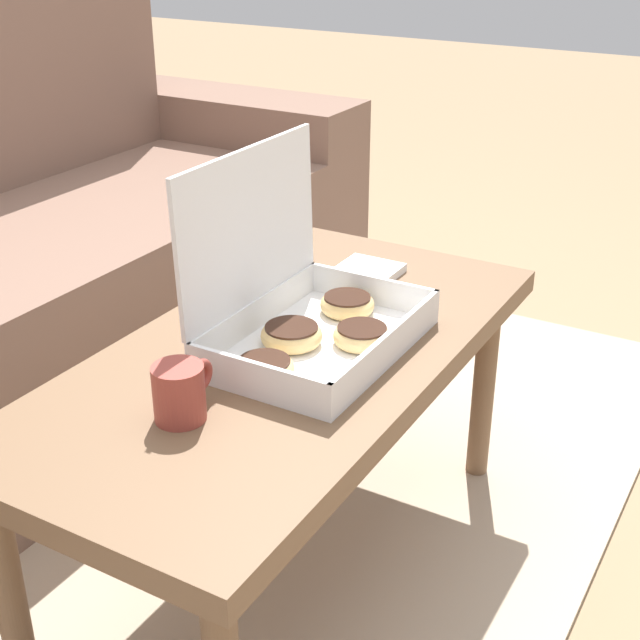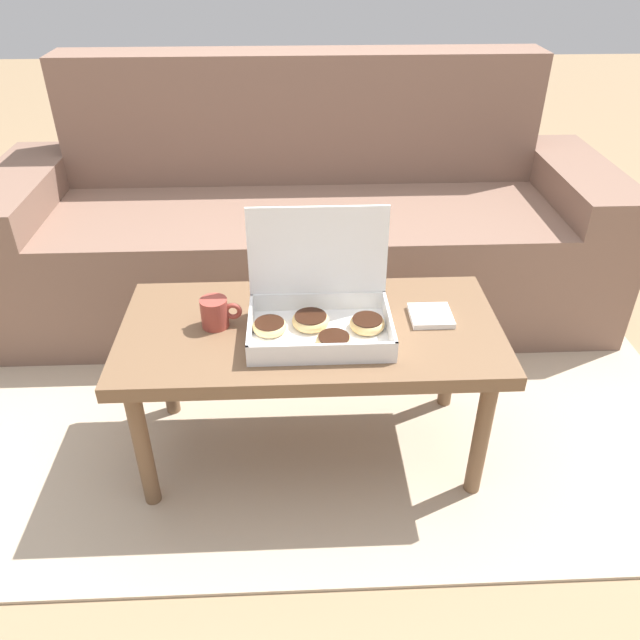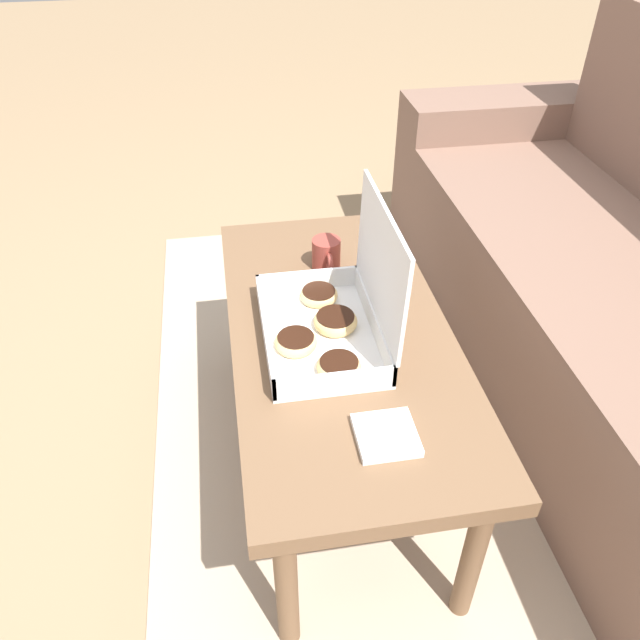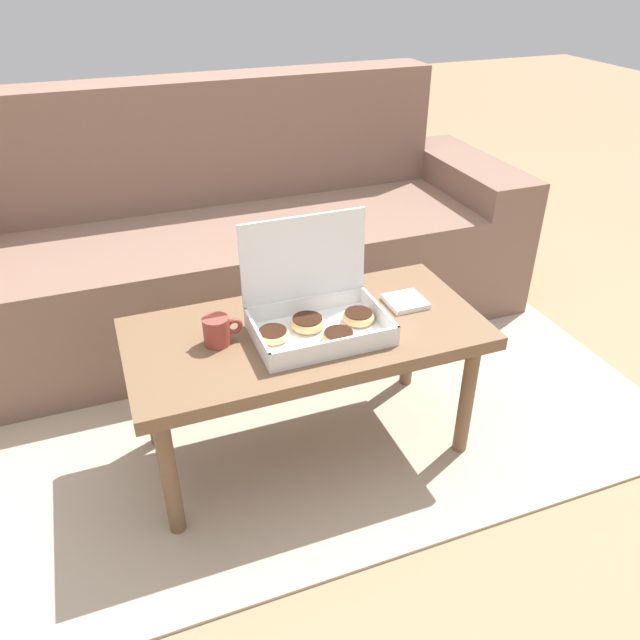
% 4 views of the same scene
% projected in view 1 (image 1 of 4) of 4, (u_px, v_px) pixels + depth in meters
% --- Properties ---
extents(ground_plane, '(12.00, 12.00, 0.00)m').
position_uv_depth(ground_plane, '(248.00, 552.00, 1.64)').
color(ground_plane, '#937756').
extents(area_rug, '(2.42, 1.74, 0.01)m').
position_uv_depth(area_rug, '(123.00, 500.00, 1.77)').
color(area_rug, tan).
rests_on(area_rug, ground_plane).
extents(coffee_table, '(1.00, 0.49, 0.45)m').
position_uv_depth(coffee_table, '(286.00, 376.00, 1.42)').
color(coffee_table, brown).
rests_on(coffee_table, ground_plane).
extents(pastry_box, '(0.36, 0.26, 0.30)m').
position_uv_depth(pastry_box, '(304.00, 312.00, 1.39)').
color(pastry_box, white).
rests_on(pastry_box, coffee_table).
extents(coffee_mug, '(0.11, 0.07, 0.08)m').
position_uv_depth(coffee_mug, '(180.00, 392.00, 1.20)').
color(coffee_mug, '#993D33').
rests_on(coffee_mug, coffee_table).
extents(napkin_stack, '(0.11, 0.11, 0.02)m').
position_uv_depth(napkin_stack, '(367.00, 272.00, 1.66)').
color(napkin_stack, white).
rests_on(napkin_stack, coffee_table).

